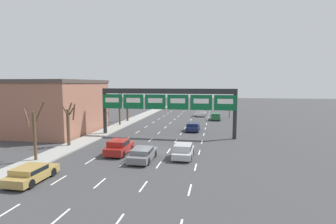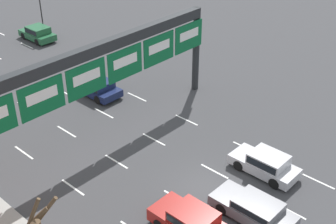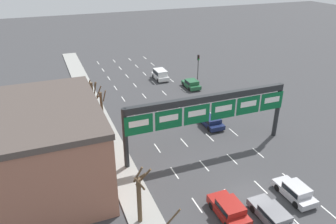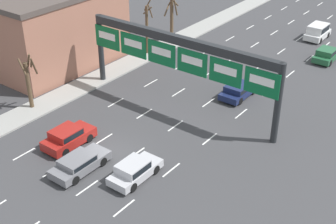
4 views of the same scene
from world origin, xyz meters
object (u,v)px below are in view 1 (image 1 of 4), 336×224
tree_bare_third (69,123)px  tree_bare_second (127,107)px  car_gold (31,173)px  car_navy (193,127)px  traffic_light_near_gantry (230,103)px  tree_bare_closest (120,108)px  car_grey (143,154)px  sign_gantry (167,99)px  car_red (119,147)px  car_green (216,116)px  suv_white (201,112)px  tree_bare_furthest (34,132)px  car_silver (183,150)px

tree_bare_third → tree_bare_second: bearing=90.1°
car_gold → car_navy: 25.20m
car_gold → traffic_light_near_gantry: traffic_light_near_gantry is taller
traffic_light_near_gantry → tree_bare_closest: (-19.14, -13.28, -0.02)m
car_navy → tree_bare_second: (-13.24, 7.78, 2.21)m
car_navy → tree_bare_closest: tree_bare_closest is taller
tree_bare_second → car_grey: bearing=-67.7°
sign_gantry → tree_bare_closest: 12.74m
car_gold → tree_bare_third: bearing=107.0°
car_red → tree_bare_third: 7.45m
car_gold → car_grey: bearing=45.2°
car_navy → car_green: size_ratio=1.05×
suv_white → car_grey: suv_white is taller
sign_gantry → tree_bare_third: sign_gantry is taller
suv_white → car_green: suv_white is taller
sign_gantry → car_grey: sign_gantry is taller
sign_gantry → tree_bare_third: bearing=-142.7°
tree_bare_second → car_navy: bearing=-30.4°
car_red → car_green: 29.25m
sign_gantry → traffic_light_near_gantry: bearing=66.2°
tree_bare_closest → tree_bare_second: size_ratio=1.16×
sign_gantry → car_gold: 19.98m
tree_bare_furthest → suv_white: bearing=70.4°
car_grey → tree_bare_furthest: size_ratio=0.81×
car_gold → tree_bare_third: size_ratio=0.83×
traffic_light_near_gantry → tree_bare_third: bearing=-123.9°
car_gold → tree_bare_second: 31.19m
suv_white → tree_bare_second: bearing=-141.1°
car_green → tree_bare_closest: size_ratio=0.66×
suv_white → car_gold: size_ratio=0.95×
car_green → sign_gantry: bearing=-110.2°
car_gold → tree_bare_closest: bearing=96.6°
sign_gantry → traffic_light_near_gantry: size_ratio=4.28×
car_silver → car_grey: car_silver is taller
traffic_light_near_gantry → suv_white: bearing=158.9°
car_red → car_navy: size_ratio=1.00×
car_silver → car_green: (3.02, 27.69, 0.00)m
car_silver → traffic_light_near_gantry: size_ratio=0.93×
suv_white → sign_gantry: bearing=-98.0°
car_red → car_navy: car_red is taller
car_grey → tree_bare_furthest: tree_bare_furthest is taller
traffic_light_near_gantry → tree_bare_furthest: 39.77m
sign_gantry → suv_white: bearing=82.0°
car_navy → car_red: bearing=-113.2°
car_red → sign_gantry: bearing=72.2°
car_green → tree_bare_second: size_ratio=0.77×
car_silver → tree_bare_third: 13.87m
suv_white → tree_bare_closest: 20.48m
car_navy → tree_bare_closest: size_ratio=0.70×
suv_white → car_green: (3.25, -5.70, -0.23)m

